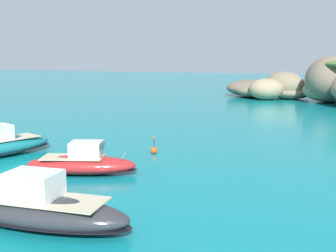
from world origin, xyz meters
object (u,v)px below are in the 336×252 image
Objects in this scene: channel_buoy at (154,149)px; motorboat_teal at (1,145)px; islet_small at (267,88)px; motorboat_charcoal at (41,209)px; motorboat_red at (82,163)px.

motorboat_teal is at bearing -152.47° from channel_buoy.
motorboat_teal is (-9.87, -56.82, -1.00)m from islet_small.
motorboat_teal is 15.31m from motorboat_charcoal.
motorboat_red is 0.87× the size of motorboat_charcoal.
channel_buoy is (10.48, 5.46, -0.48)m from motorboat_teal.
motorboat_red is 7.30m from channel_buoy.
channel_buoy is (-1.66, 14.79, -0.50)m from motorboat_charcoal.
islet_small is at bearing 91.96° from motorboat_charcoal.
motorboat_charcoal is at bearing -66.13° from motorboat_red.
motorboat_red is at bearing -10.48° from motorboat_teal.
motorboat_charcoal is at bearing -83.60° from channel_buoy.
motorboat_teal is 11.83m from channel_buoy.
islet_small is 51.38m from channel_buoy.
motorboat_teal is at bearing 142.46° from motorboat_charcoal.
channel_buoy is (0.61, -51.36, -1.48)m from islet_small.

